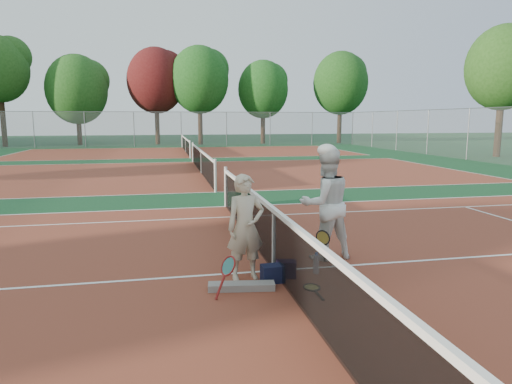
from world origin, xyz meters
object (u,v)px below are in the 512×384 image
water_bottle (316,264)px  sports_bag_purple (286,269)px  sports_bag_navy (273,274)px  net_main (274,240)px  player_a (246,227)px  player_b (326,204)px  racket_black_held (323,247)px  racket_spare (312,287)px  racket_red (228,276)px

water_bottle → sports_bag_purple: bearing=-173.9°
sports_bag_navy → water_bottle: (0.75, 0.23, 0.02)m
net_main → sports_bag_purple: bearing=-68.2°
player_a → player_b: bearing=17.7°
player_a → player_b: 1.70m
racket_black_held → sports_bag_purple: (-0.75, -0.47, -0.17)m
racket_black_held → sports_bag_navy: racket_black_held is taller
sports_bag_purple → racket_spare: bearing=-67.1°
racket_spare → racket_black_held: bearing=-28.6°
racket_spare → sports_bag_purple: (-0.23, 0.54, 0.11)m
water_bottle → racket_red: bearing=-157.4°
player_b → water_bottle: size_ratio=6.35×
net_main → player_b: size_ratio=5.76×
player_a → racket_red: size_ratio=2.94×
sports_bag_purple → racket_black_held: bearing=32.0°
racket_red → water_bottle: size_ratio=1.79×
racket_red → water_bottle: bearing=-12.5°
sports_bag_navy → sports_bag_purple: 0.31m
sports_bag_navy → water_bottle: 0.79m
racket_red → racket_spare: size_ratio=0.90×
player_b → racket_black_held: size_ratio=3.28×
water_bottle → player_a: bearing=-179.5°
net_main → player_b: 1.22m
sports_bag_purple → water_bottle: 0.50m
water_bottle → player_b: bearing=61.3°
sports_bag_purple → player_b: bearing=41.4°
water_bottle → racket_black_held: bearing=58.6°
player_b → player_a: bearing=19.4°
net_main → racket_spare: size_ratio=18.30×
racket_black_held → player_a: bearing=-36.4°
racket_spare → sports_bag_purple: size_ratio=1.95×
racket_black_held → water_bottle: bearing=5.0°
net_main → racket_spare: (0.35, -0.84, -0.49)m
net_main → water_bottle: bearing=-22.0°
player_a → water_bottle: (1.11, 0.01, -0.64)m
racket_red → water_bottle: racket_red is taller
net_main → racket_black_held: size_ratio=18.92×
player_b → racket_black_held: bearing=58.0°
sports_bag_purple → player_a: bearing=175.9°
player_b → racket_black_held: 0.75m
racket_black_held → racket_spare: size_ratio=0.97×
sports_bag_navy → sports_bag_purple: sports_bag_navy is taller
player_b → racket_spare: bearing=56.3°
player_b → sports_bag_purple: size_ratio=6.19×
player_a → sports_bag_navy: (0.36, -0.22, -0.66)m
net_main → racket_red: (-0.85, -0.86, -0.24)m
racket_black_held → racket_spare: 1.17m
racket_spare → net_main: bearing=21.3°
sports_bag_purple → water_bottle: bearing=6.1°
racket_spare → sports_bag_navy: sports_bag_navy is taller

